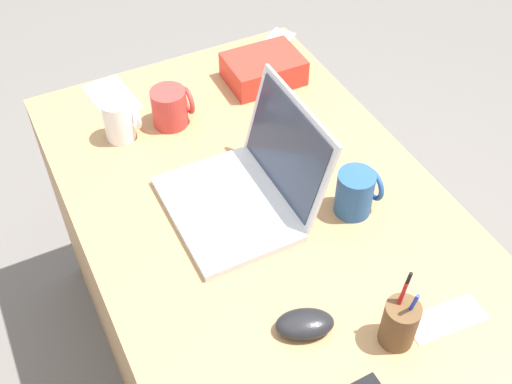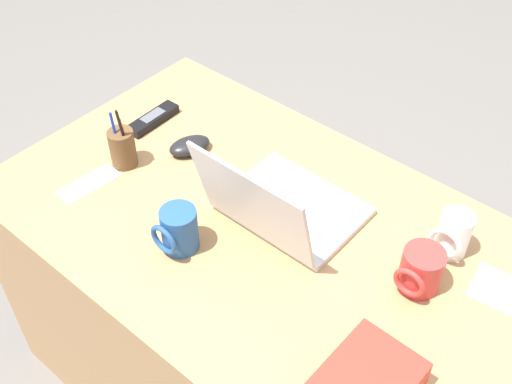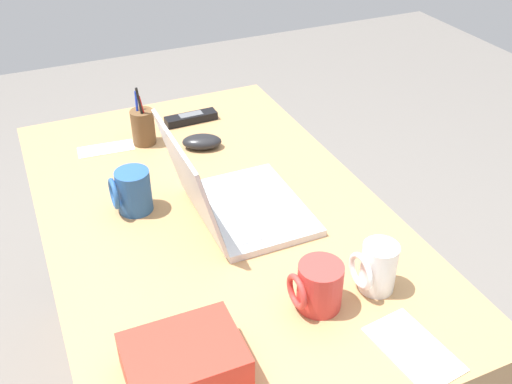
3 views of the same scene
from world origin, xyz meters
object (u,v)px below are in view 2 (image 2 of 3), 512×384
Objects in this scene: coffee_mug_tall at (420,270)px; cordless_phone at (153,119)px; laptop at (281,207)px; coffee_mug_white at (453,235)px; computer_mouse at (190,146)px; pen_holder at (123,148)px; coffee_mug_spare at (178,230)px.

coffee_mug_tall is 0.63× the size of cordless_phone.
coffee_mug_white is at bearing -153.38° from laptop.
laptop is at bearing -166.87° from computer_mouse.
computer_mouse is 0.17m from pen_holder.
cordless_phone is (0.84, -0.02, -0.04)m from coffee_mug_tall.
laptop is at bearing 7.17° from coffee_mug_tall.
computer_mouse is at bearing -0.13° from coffee_mug_tall.
laptop is 3.11× the size of coffee_mug_tall.
computer_mouse is 1.03× the size of coffee_mug_white.
coffee_mug_spare is (0.46, 0.25, 0.00)m from coffee_mug_tall.
computer_mouse is at bearing 10.61° from coffee_mug_white.
laptop reaches higher than pen_holder.
coffee_mug_white is at bearing -148.87° from computer_mouse.
laptop is 2.89× the size of coffee_mug_white.
coffee_mug_white is at bearing -92.14° from coffee_mug_tall.
laptop is 0.34m from computer_mouse.
coffee_mug_white is (-0.34, -0.17, 0.01)m from laptop.
cordless_phone is (0.16, -0.02, -0.01)m from computer_mouse.
coffee_mug_spare reaches higher than cordless_phone.
pen_holder reaches higher than coffee_mug_tall.
laptop is at bearing -167.24° from pen_holder.
cordless_phone is at bearing 12.65° from computer_mouse.
coffee_mug_white is at bearing -160.81° from pen_holder.
coffee_mug_white reaches higher than computer_mouse.
computer_mouse reaches higher than cordless_phone.
pen_holder reaches higher than cordless_phone.
pen_holder is (0.77, 0.14, 0.00)m from coffee_mug_tall.
laptop is 1.75× the size of pen_holder.
pen_holder reaches higher than coffee_mug_spare.
cordless_phone is (0.38, -0.27, -0.04)m from coffee_mug_spare.
coffee_mug_white is 1.08× the size of coffee_mug_tall.
cordless_phone is at bearing -66.57° from pen_holder.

